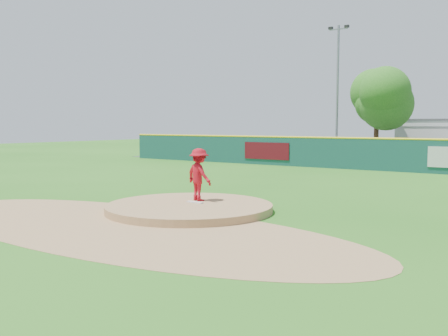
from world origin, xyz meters
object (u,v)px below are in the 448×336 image
Objects in this scene: van at (352,150)px; light_pole_left at (338,86)px; pitcher at (199,175)px; playground_slide at (213,147)px; deciduous_tree at (377,102)px.

light_pole_left is (-1.91, 1.49, 5.24)m from van.
playground_slide is at bearing -38.25° from pitcher.
van is at bearing 166.24° from deciduous_tree.
playground_slide is 12.02m from light_pole_left.
deciduous_tree is 0.67× the size of light_pole_left.
van is 4.32m from deciduous_tree.
light_pole_left reaches higher than pitcher.
deciduous_tree is (2.09, -0.51, 3.74)m from van.
pitcher reaches higher than playground_slide.
pitcher is 24.54m from deciduous_tree.
pitcher is at bearing -77.50° from light_pole_left.
light_pole_left is (10.26, 3.56, 5.16)m from playground_slide.
playground_slide is 0.43× the size of deciduous_tree.
pitcher is 27.80m from playground_slide.
van is 0.77× the size of deciduous_tree.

